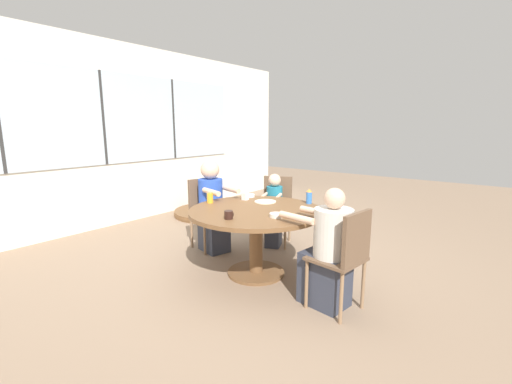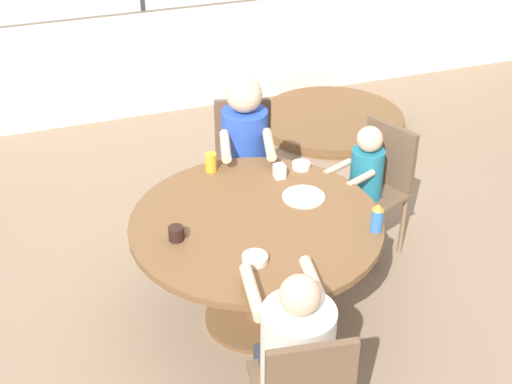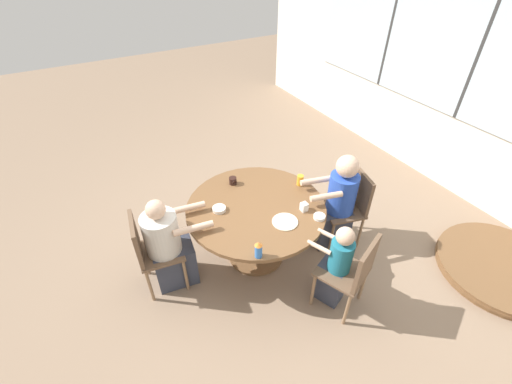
{
  "view_description": "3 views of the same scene",
  "coord_description": "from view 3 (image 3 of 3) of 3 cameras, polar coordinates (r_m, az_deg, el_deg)",
  "views": [
    {
      "loc": [
        -2.69,
        -2.09,
        1.55
      ],
      "look_at": [
        0.0,
        0.0,
        0.88
      ],
      "focal_mm": 24.0,
      "sensor_mm": 36.0,
      "label": 1
    },
    {
      "loc": [
        -1.04,
        -2.98,
        2.89
      ],
      "look_at": [
        0.0,
        0.0,
        0.88
      ],
      "focal_mm": 50.0,
      "sensor_mm": 36.0,
      "label": 2
    },
    {
      "loc": [
        2.22,
        -1.26,
        2.89
      ],
      "look_at": [
        0.0,
        0.0,
        0.88
      ],
      "focal_mm": 24.0,
      "sensor_mm": 36.0,
      "label": 3
    }
  ],
  "objects": [
    {
      "name": "ground_plane",
      "position": [
        3.85,
        -0.0,
        -10.39
      ],
      "size": [
        16.0,
        16.0,
        0.0
      ],
      "primitive_type": "plane",
      "color": "#8C725B"
    },
    {
      "name": "wall_back_with_windows",
      "position": [
        4.95,
        32.13,
        15.38
      ],
      "size": [
        8.4,
        0.08,
        2.8
      ],
      "color": "white",
      "rests_on": "ground_plane"
    },
    {
      "name": "dining_table",
      "position": [
        3.45,
        -0.0,
        -4.16
      ],
      "size": [
        1.38,
        1.38,
        0.7
      ],
      "color": "brown",
      "rests_on": "ground_plane"
    },
    {
      "name": "chair_for_woman_green_shirt",
      "position": [
        3.82,
        15.58,
        -1.68
      ],
      "size": [
        0.49,
        0.49,
        0.88
      ],
      "rotation": [
        0.0,
        0.0,
        -3.4
      ],
      "color": "brown",
      "rests_on": "ground_plane"
    },
    {
      "name": "chair_for_man_blue_shirt",
      "position": [
        3.35,
        -17.33,
        -8.9
      ],
      "size": [
        0.45,
        0.45,
        0.88
      ],
      "rotation": [
        0.0,
        0.0,
        -0.14
      ],
      "color": "brown",
      "rests_on": "ground_plane"
    },
    {
      "name": "chair_for_toddler",
      "position": [
        3.15,
        15.88,
        -12.4
      ],
      "size": [
        0.52,
        0.52,
        0.88
      ],
      "rotation": [
        0.0,
        0.0,
        -4.31
      ],
      "color": "brown",
      "rests_on": "ground_plane"
    },
    {
      "name": "person_woman_green_shirt",
      "position": [
        3.75,
        13.35,
        -2.19
      ],
      "size": [
        0.43,
        0.6,
        1.13
      ],
      "rotation": [
        0.0,
        0.0,
        -3.4
      ],
      "color": "#333847",
      "rests_on": "ground_plane"
    },
    {
      "name": "person_man_blue_shirt",
      "position": [
        3.39,
        -14.27,
        -9.01
      ],
      "size": [
        0.4,
        0.64,
        1.05
      ],
      "rotation": [
        0.0,
        0.0,
        -0.14
      ],
      "color": "#333847",
      "rests_on": "ground_plane"
    },
    {
      "name": "person_toddler",
      "position": [
        3.24,
        13.08,
        -12.24
      ],
      "size": [
        0.42,
        0.33,
        0.94
      ],
      "rotation": [
        0.0,
        0.0,
        -4.31
      ],
      "color": "#333847",
      "rests_on": "ground_plane"
    },
    {
      "name": "coffee_mug",
      "position": [
        3.63,
        -3.86,
        1.87
      ],
      "size": [
        0.09,
        0.08,
        0.08
      ],
      "color": "black",
      "rests_on": "dining_table"
    },
    {
      "name": "sippy_cup",
      "position": [
        2.84,
        0.42,
        -9.55
      ],
      "size": [
        0.07,
        0.07,
        0.16
      ],
      "color": "blue",
      "rests_on": "dining_table"
    },
    {
      "name": "juice_glass",
      "position": [
        3.63,
        7.37,
        1.98
      ],
      "size": [
        0.07,
        0.07,
        0.12
      ],
      "color": "gold",
      "rests_on": "dining_table"
    },
    {
      "name": "milk_carton_small",
      "position": [
        3.32,
        8.01,
        -2.47
      ],
      "size": [
        0.06,
        0.06,
        0.09
      ],
      "color": "silver",
      "rests_on": "dining_table"
    },
    {
      "name": "bowl_white_shallow",
      "position": [
        3.27,
        10.52,
        -4.09
      ],
      "size": [
        0.11,
        0.11,
        0.03
      ],
      "color": "white",
      "rests_on": "dining_table"
    },
    {
      "name": "bowl_cereal",
      "position": [
        3.32,
        -6.16,
        -2.83
      ],
      "size": [
        0.13,
        0.13,
        0.04
      ],
      "color": "silver",
      "rests_on": "dining_table"
    },
    {
      "name": "plate_tortillas",
      "position": [
        3.2,
        4.85,
        -4.96
      ],
      "size": [
        0.24,
        0.24,
        0.01
      ],
      "color": "beige",
      "rests_on": "dining_table"
    },
    {
      "name": "folded_table_stack",
      "position": [
        4.5,
        35.73,
        -10.13
      ],
      "size": [
        1.29,
        1.29,
        0.09
      ],
      "color": "brown",
      "rests_on": "ground_plane"
    }
  ]
}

